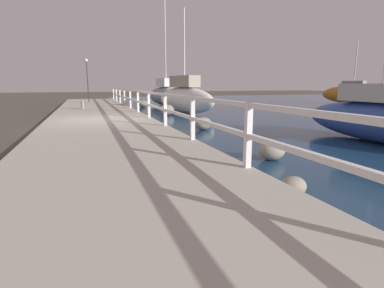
# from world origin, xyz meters

# --- Properties ---
(ground_plane) EXTENTS (120.00, 120.00, 0.00)m
(ground_plane) POSITION_xyz_m (0.00, 0.00, 0.00)
(ground_plane) COLOR #4C473D
(dock_walkway) EXTENTS (4.08, 36.00, 0.33)m
(dock_walkway) POSITION_xyz_m (0.00, 0.00, 0.16)
(dock_walkway) COLOR #B2AD9E
(dock_walkway) RESTS_ON ground
(railing) EXTENTS (0.10, 32.50, 1.07)m
(railing) POSITION_xyz_m (1.94, 0.00, 1.05)
(railing) COLOR white
(railing) RESTS_ON dock_walkway
(boulder_upstream) EXTENTS (0.79, 0.71, 0.59)m
(boulder_upstream) POSITION_xyz_m (3.71, 3.81, 0.30)
(boulder_upstream) COLOR gray
(boulder_upstream) RESTS_ON ground
(boulder_downstream) EXTENTS (0.64, 0.57, 0.48)m
(boulder_downstream) POSITION_xyz_m (3.59, -1.95, 0.24)
(boulder_downstream) COLOR gray
(boulder_downstream) RESTS_ON ground
(boulder_near_dock) EXTENTS (0.75, 0.68, 0.56)m
(boulder_near_dock) POSITION_xyz_m (3.53, 10.21, 0.28)
(boulder_near_dock) COLOR #666056
(boulder_near_dock) RESTS_ON ground
(boulder_water_edge) EXTENTS (0.60, 0.54, 0.45)m
(boulder_water_edge) POSITION_xyz_m (3.37, -6.72, 0.23)
(boulder_water_edge) COLOR gray
(boulder_water_edge) RESTS_ON ground
(boulder_far_strip) EXTENTS (0.40, 0.36, 0.30)m
(boulder_far_strip) POSITION_xyz_m (2.40, -8.73, 0.15)
(boulder_far_strip) COLOR gray
(boulder_far_strip) RESTS_ON ground
(mooring_bollard) EXTENTS (0.19, 0.19, 0.49)m
(mooring_bollard) POSITION_xyz_m (-0.69, 5.90, 0.57)
(mooring_bollard) COLOR gray
(mooring_bollard) RESTS_ON dock_walkway
(dock_lamp) EXTENTS (0.25, 0.25, 3.28)m
(dock_lamp) POSITION_xyz_m (-0.27, 12.48, 2.70)
(dock_lamp) COLOR #2D2D33
(dock_lamp) RESTS_ON dock_walkway
(sailboat_orange) EXTENTS (2.39, 5.80, 5.34)m
(sailboat_orange) POSITION_xyz_m (21.60, 8.01, 0.87)
(sailboat_orange) COLOR orange
(sailboat_orange) RESTS_ON water_surface
(sailboat_white) EXTENTS (2.39, 5.75, 5.82)m
(sailboat_white) POSITION_xyz_m (4.94, 4.47, 0.89)
(sailboat_white) COLOR white
(sailboat_white) RESTS_ON water_surface
(sailboat_blue) EXTENTS (1.49, 5.51, 7.40)m
(sailboat_blue) POSITION_xyz_m (7.55, -5.92, 0.71)
(sailboat_blue) COLOR #2D4C9E
(sailboat_blue) RESTS_ON water_surface
(sailboat_gray) EXTENTS (2.90, 4.85, 8.14)m
(sailboat_gray) POSITION_xyz_m (5.66, 11.43, 0.86)
(sailboat_gray) COLOR gray
(sailboat_gray) RESTS_ON water_surface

